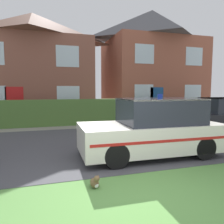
{
  "coord_description": "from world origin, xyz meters",
  "views": [
    {
      "loc": [
        -1.51,
        -3.4,
        1.91
      ],
      "look_at": [
        0.94,
        4.76,
        1.05
      ],
      "focal_mm": 35.0,
      "sensor_mm": 36.0,
      "label": 1
    }
  ],
  "objects_px": {
    "cat": "(95,182)",
    "police_car": "(153,128)",
    "neighbour_car_far": "(221,114)",
    "house_right": "(151,61)",
    "house_left": "(34,65)"
  },
  "relations": [
    {
      "from": "house_left",
      "to": "house_right",
      "type": "distance_m",
      "value": 9.22
    },
    {
      "from": "cat",
      "to": "neighbour_car_far",
      "type": "relative_size",
      "value": 0.08
    },
    {
      "from": "cat",
      "to": "house_left",
      "type": "bearing_deg",
      "value": 172.87
    },
    {
      "from": "police_car",
      "to": "house_left",
      "type": "height_order",
      "value": "house_left"
    },
    {
      "from": "cat",
      "to": "house_right",
      "type": "distance_m",
      "value": 15.24
    },
    {
      "from": "cat",
      "to": "house_right",
      "type": "height_order",
      "value": "house_right"
    },
    {
      "from": "police_car",
      "to": "house_right",
      "type": "bearing_deg",
      "value": -115.38
    },
    {
      "from": "police_car",
      "to": "house_left",
      "type": "bearing_deg",
      "value": -70.3
    },
    {
      "from": "house_left",
      "to": "cat",
      "type": "bearing_deg",
      "value": -82.5
    },
    {
      "from": "police_car",
      "to": "cat",
      "type": "distance_m",
      "value": 2.72
    },
    {
      "from": "cat",
      "to": "police_car",
      "type": "bearing_deg",
      "value": 113.25
    },
    {
      "from": "neighbour_car_far",
      "to": "police_car",
      "type": "bearing_deg",
      "value": 32.51
    },
    {
      "from": "house_left",
      "to": "police_car",
      "type": "bearing_deg",
      "value": -71.31
    },
    {
      "from": "neighbour_car_far",
      "to": "house_left",
      "type": "height_order",
      "value": "house_left"
    },
    {
      "from": "house_right",
      "to": "house_left",
      "type": "bearing_deg",
      "value": 179.2
    }
  ]
}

